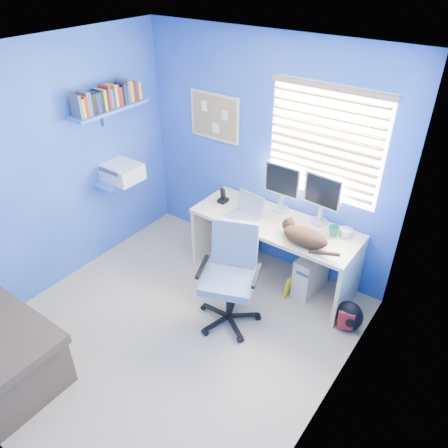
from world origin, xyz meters
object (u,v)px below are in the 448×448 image
Objects in this scene: tower_pc at (311,273)px; desk at (273,251)px; laptop at (243,208)px; cat at (305,237)px; office_chair at (230,288)px.

desk is at bearing -165.31° from tower_pc.
cat is (0.74, -0.05, -0.03)m from laptop.
desk reaches higher than tower_pc.
cat is at bearing 52.69° from office_chair.
office_chair is (-0.03, -0.76, 0.01)m from desk.
laptop reaches higher than cat.
cat is (0.42, -0.17, 0.45)m from desk.
laptop is 0.74× the size of cat.
laptop is at bearing -158.87° from desk.
tower_pc is at bearing 106.61° from cat.
office_chair is at bearing -108.66° from cat.
desk is at bearing 176.21° from cat.
tower_pc is at bearing 8.90° from desk.
office_chair reaches higher than cat.
cat is 0.86m from office_chair.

